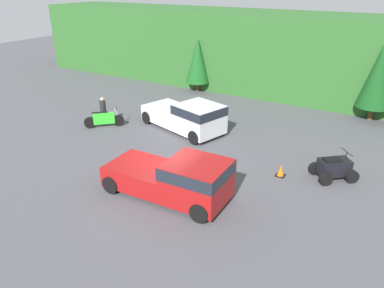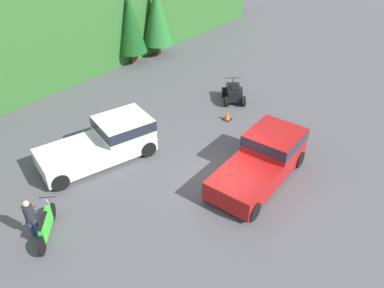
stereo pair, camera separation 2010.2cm
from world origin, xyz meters
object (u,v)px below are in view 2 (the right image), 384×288
at_px(pickup_truck_red, 264,157).
at_px(rider_person, 30,218).
at_px(quad_atv, 234,93).
at_px(pickup_truck_second, 107,140).
at_px(dirt_bike, 46,225).
at_px(traffic_cone, 227,116).

height_order(pickup_truck_red, rider_person, pickup_truck_red).
distance_m(pickup_truck_red, quad_atv, 7.06).
bearing_deg(pickup_truck_second, pickup_truck_red, -45.79).
bearing_deg(dirt_bike, pickup_truck_red, -72.64).
relative_size(pickup_truck_red, dirt_bike, 2.97).
bearing_deg(traffic_cone, quad_atv, 25.00).
xyz_separation_m(pickup_truck_red, pickup_truck_second, (-3.34, 6.37, 0.00)).
xyz_separation_m(pickup_truck_red, rider_person, (-8.31, 4.69, -0.01)).
xyz_separation_m(pickup_truck_second, rider_person, (-4.97, -1.68, -0.01)).
bearing_deg(quad_atv, traffic_cone, 164.20).
bearing_deg(quad_atv, dirt_bike, 141.49).
height_order(quad_atv, traffic_cone, quad_atv).
relative_size(pickup_truck_second, rider_person, 3.27).
bearing_deg(pickup_truck_red, quad_atv, 42.41).
height_order(quad_atv, rider_person, rider_person).
bearing_deg(traffic_cone, pickup_truck_second, 158.89).
bearing_deg(dirt_bike, rider_person, 90.31).
xyz_separation_m(pickup_truck_red, quad_atv, (5.08, 4.89, -0.44)).
bearing_deg(pickup_truck_second, dirt_bike, -140.16).
distance_m(pickup_truck_red, dirt_bike, 9.12).
relative_size(pickup_truck_red, rider_person, 3.04).
bearing_deg(quad_atv, pickup_truck_second, 129.21).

